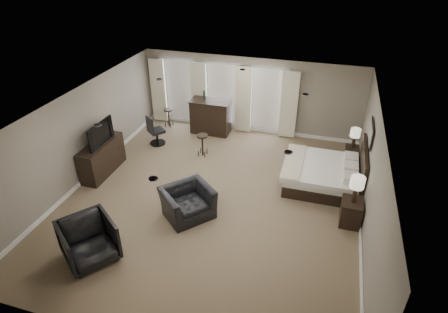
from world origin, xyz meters
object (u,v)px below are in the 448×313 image
(bar_counter, at_px, (211,116))
(armchair_near, at_px, (187,198))
(bed, at_px, (319,164))
(desk_chair, at_px, (156,130))
(lamp_near, at_px, (356,190))
(lamp_far, at_px, (354,138))
(tv, at_px, (99,141))
(bar_stool_left, at_px, (169,118))
(nightstand_far, at_px, (351,155))
(nightstand_near, at_px, (351,212))
(dresser, at_px, (102,158))
(armchair_far, at_px, (88,240))
(bar_stool_right, at_px, (202,145))

(bar_counter, bearing_deg, armchair_near, -78.94)
(bed, distance_m, desk_chair, 5.35)
(lamp_near, height_order, lamp_far, lamp_near)
(tv, height_order, bar_stool_left, tv)
(bar_stool_left, bearing_deg, nightstand_far, -6.79)
(bed, bearing_deg, lamp_near, -58.46)
(lamp_far, bearing_deg, desk_chair, -174.69)
(nightstand_near, bearing_deg, lamp_far, 90.00)
(tv, relative_size, armchair_near, 0.98)
(desk_chair, bearing_deg, nightstand_near, -161.25)
(bed, relative_size, tv, 1.77)
(nightstand_far, bearing_deg, bar_stool_left, 173.21)
(dresser, relative_size, armchair_far, 1.55)
(dresser, bearing_deg, lamp_near, -2.48)
(lamp_near, bearing_deg, armchair_far, -152.34)
(lamp_near, distance_m, bar_stool_right, 4.95)
(lamp_near, distance_m, armchair_near, 3.96)
(nightstand_far, bearing_deg, desk_chair, -174.69)
(desk_chair, bearing_deg, bar_stool_left, -43.70)
(armchair_far, xyz_separation_m, bar_stool_right, (0.83, 4.81, -0.17))
(tv, height_order, desk_chair, tv)
(lamp_far, xyz_separation_m, armchair_far, (-5.30, -5.68, -0.31))
(armchair_far, bearing_deg, bed, -9.08)
(lamp_near, xyz_separation_m, bar_stool_right, (-4.47, 2.04, -0.62))
(desk_chair, bearing_deg, armchair_far, 139.08)
(bed, height_order, bar_stool_right, bed)
(nightstand_near, relative_size, bar_counter, 0.47)
(bed, xyz_separation_m, dresser, (-6.03, -1.15, -0.17))
(bar_stool_left, bearing_deg, bed, -22.07)
(bed, xyz_separation_m, lamp_far, (0.89, 1.45, 0.20))
(lamp_near, xyz_separation_m, bar_counter, (-4.72, 3.65, -0.38))
(bar_counter, bearing_deg, lamp_near, -37.70)
(armchair_near, height_order, desk_chair, armchair_near)
(lamp_far, bearing_deg, bar_stool_right, -169.08)
(nightstand_near, relative_size, lamp_far, 1.04)
(lamp_near, distance_m, dresser, 6.94)
(bed, height_order, lamp_far, bed)
(bar_stool_left, bearing_deg, tv, -100.10)
(lamp_near, bearing_deg, bed, 121.54)
(bed, distance_m, bar_stool_right, 3.64)
(armchair_near, bearing_deg, nightstand_near, -36.44)
(nightstand_near, xyz_separation_m, bar_counter, (-4.72, 3.65, 0.28))
(lamp_far, bearing_deg, bed, -121.54)
(armchair_near, bearing_deg, desk_chair, 77.96)
(armchair_far, height_order, bar_counter, bar_counter)
(tv, distance_m, armchair_near, 3.31)
(tv, bearing_deg, armchair_near, -109.96)
(bar_counter, xyz_separation_m, bar_stool_right, (0.26, -1.61, -0.24))
(armchair_far, distance_m, bar_counter, 6.45)
(bed, relative_size, bar_stool_left, 2.97)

